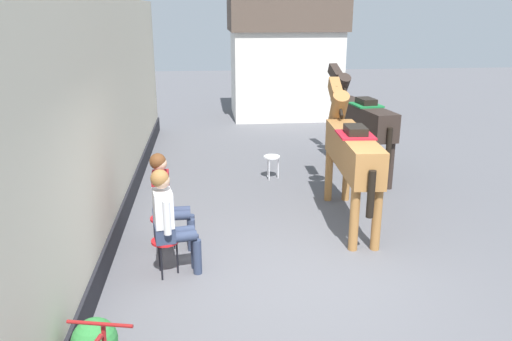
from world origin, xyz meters
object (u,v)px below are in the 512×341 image
object	(u,v)px
saddled_horse_near	(351,149)
spare_stool_white	(272,159)
seated_visitor_far	(166,197)
seated_visitor_near	(169,217)
saddled_horse_far	(360,117)

from	to	relation	value
saddled_horse_near	spare_stool_white	xyz separation A→B (m)	(-0.93, 2.15, -0.76)
spare_stool_white	saddled_horse_near	bearing A→B (deg)	-66.54
seated_visitor_far	saddled_horse_near	distance (m)	2.90
seated_visitor_far	saddled_horse_near	xyz separation A→B (m)	(2.76, 0.81, 0.38)
seated_visitor_far	saddled_horse_near	world-z (taller)	saddled_horse_near
seated_visitor_near	saddled_horse_far	bearing A→B (deg)	47.75
seated_visitor_near	spare_stool_white	distance (m)	4.08
seated_visitor_far	saddled_horse_far	world-z (taller)	saddled_horse_far
seated_visitor_near	saddled_horse_near	world-z (taller)	saddled_horse_near
seated_visitor_near	seated_visitor_far	size ratio (longest dim) A/B	1.00
saddled_horse_far	spare_stool_white	bearing A→B (deg)	-172.24
seated_visitor_far	saddled_horse_far	bearing A→B (deg)	41.38
seated_visitor_far	seated_visitor_near	bearing A→B (deg)	-83.50
seated_visitor_near	seated_visitor_far	distance (m)	0.71
seated_visitor_far	spare_stool_white	size ratio (longest dim) A/B	3.02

